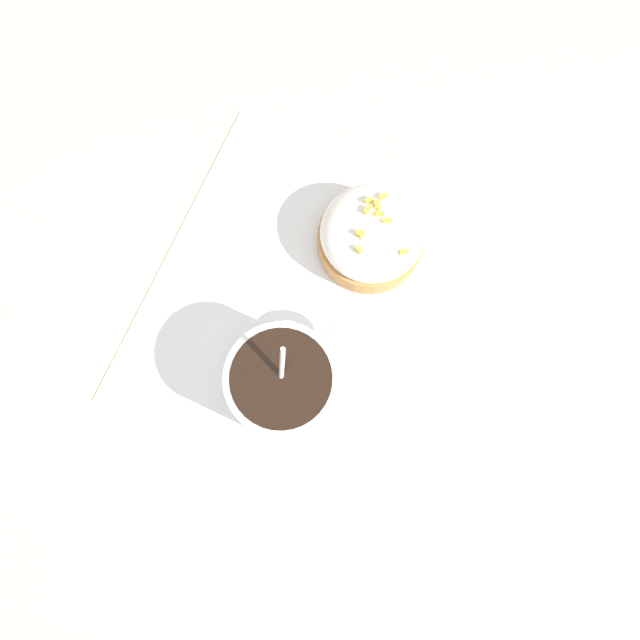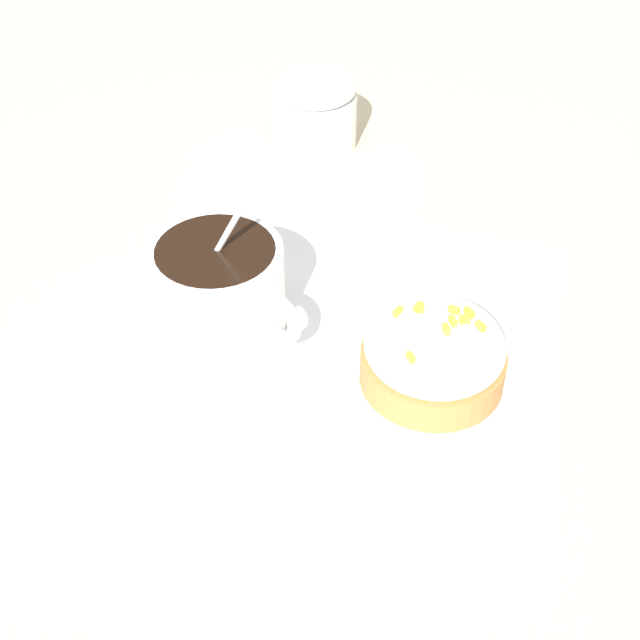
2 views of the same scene
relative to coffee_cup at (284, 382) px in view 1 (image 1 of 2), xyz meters
The scene contains 5 objects.
ground_plane 0.08m from the coffee_cup, ahead, with size 3.00×3.00×0.00m, color #C6B793.
paper_napkin 0.08m from the coffee_cup, ahead, with size 0.33×0.33×0.00m.
coffee_cup is the anchor object (origin of this frame).
frosted_pastry 0.15m from the coffee_cup, ahead, with size 0.09×0.09×0.05m.
sugar_bowl 0.25m from the coffee_cup, 97.12° to the left, with size 0.07×0.07×0.07m.
Camera 1 is at (-0.11, -0.06, 0.53)m, focal length 35.00 mm.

